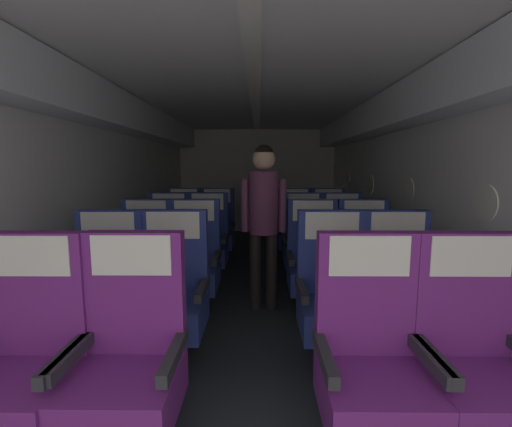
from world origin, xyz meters
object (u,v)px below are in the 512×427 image
Objects in this scene: seat_b_left_aisle at (172,296)px; seat_e_right_window at (295,231)px; seat_b_left_window at (106,297)px; seat_a_right_window at (371,365)px; seat_a_left_aisle at (129,363)px; seat_d_left_window at (168,244)px; seat_b_right_aisle at (399,297)px; seat_c_right_window at (313,264)px; seat_d_left_aisle at (207,244)px; seat_a_left_window at (26,365)px; seat_d_right_window at (303,244)px; flight_attendant at (264,210)px; seat_b_right_window at (333,297)px; seat_d_right_aisle at (343,244)px; seat_e_left_aisle at (217,231)px; seat_c_left_window at (145,263)px; seat_e_left_window at (183,231)px; seat_a_right_aisle at (474,365)px; seat_c_right_aisle at (365,263)px; seat_c_left_aisle at (194,263)px.

seat_e_right_window is (1.16, 2.62, 0.00)m from seat_b_left_aisle.
seat_a_right_window is at bearing -27.62° from seat_b_left_window.
seat_a_left_aisle and seat_d_left_window have the same top height.
seat_a_left_aisle is 1.00× the size of seat_b_right_aisle.
seat_b_right_aisle is 1.00× the size of seat_c_right_window.
seat_d_left_aisle is at bearing 74.98° from seat_b_left_window.
seat_d_right_window is at bearing 57.87° from seat_a_left_window.
seat_b_left_window is at bearing 24.00° from flight_attendant.
seat_b_right_window is 1.00× the size of seat_d_right_aisle.
seat_b_right_aisle is at bearing -58.01° from seat_e_left_aisle.
seat_a_left_window is 1.00× the size of seat_a_left_aisle.
flight_attendant reaches higher than seat_a_right_window.
seat_d_right_aisle is at bearing 39.56° from seat_b_left_window.
seat_a_left_window is 3.40m from seat_d_right_aisle.
seat_b_left_window and seat_c_left_window have the same top height.
seat_a_left_window is 1.00× the size of seat_e_left_aisle.
seat_a_left_window is 2.64m from seat_d_left_window.
seat_a_right_window is (1.65, 0.02, 0.00)m from seat_a_left_window.
seat_d_left_window is 1.87m from seat_e_right_window.
seat_e_left_window is (-1.65, 1.75, 0.00)m from seat_c_right_window.
seat_b_left_window is 1.00× the size of seat_b_right_window.
seat_b_left_window and seat_d_left_aisle have the same top height.
seat_a_right_window is at bearing 179.87° from seat_a_right_aisle.
seat_b_left_window is at bearing -105.02° from seat_d_left_aisle.
seat_b_left_aisle and seat_d_left_window have the same top height.
seat_b_left_window is 1.00× the size of seat_c_right_aisle.
seat_b_left_aisle is at bearing -90.25° from seat_e_left_aisle.
seat_d_right_window is 1.00× the size of seat_e_right_window.
seat_a_right_window is 1.00× the size of seat_d_left_window.
seat_a_right_aisle is 1.88m from seat_b_left_aisle.
seat_a_right_aisle is at bearing 105.68° from flight_attendant.
seat_e_right_window is at bearing 98.14° from seat_a_right_aisle.
seat_a_right_aisle is 1.00m from seat_b_right_window.
seat_a_right_window is at bearing -36.89° from seat_b_left_aisle.
seat_c_right_aisle is at bearing 39.57° from seat_a_left_window.
seat_d_right_aisle is at bearing 0.98° from seat_d_right_window.
seat_a_left_aisle is 3.69m from seat_e_right_window.
seat_a_left_window and seat_d_right_window have the same top height.
seat_a_right_aisle and seat_d_right_aisle have the same top height.
seat_d_right_window is 1.46m from seat_e_left_aisle.
seat_e_left_window is at bearing 98.04° from seat_a_left_aisle.
seat_b_left_aisle is 1.45m from seat_c_right_window.
seat_a_left_window and seat_b_left_aisle have the same top height.
seat_c_left_aisle is at bearing -179.84° from seat_c_right_window.
seat_b_left_window is at bearing 152.38° from seat_a_right_window.
seat_c_right_aisle is at bearing -46.55° from seat_e_left_aisle.
seat_a_left_aisle and seat_c_right_window have the same top height.
seat_d_right_aisle is 1.42m from flight_attendant.
seat_c_left_aisle is at bearing 133.71° from seat_a_right_aisle.
seat_e_left_window is at bearing -69.93° from flight_attendant.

